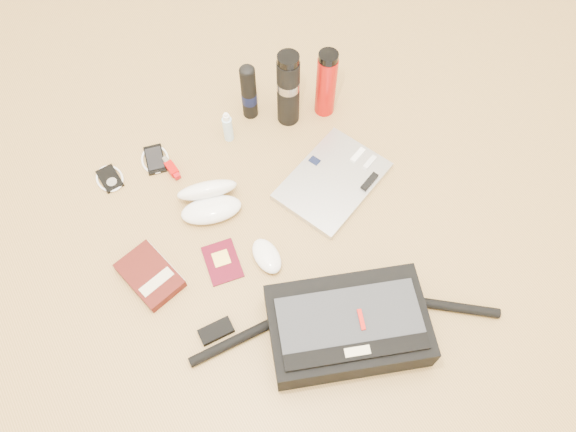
{
  "coord_description": "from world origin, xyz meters",
  "views": [
    {
      "loc": [
        -0.39,
        -0.63,
        1.5
      ],
      "look_at": [
        0.02,
        0.06,
        0.06
      ],
      "focal_mm": 35.0,
      "sensor_mm": 36.0,
      "label": 1
    }
  ],
  "objects_px": {
    "laptop": "(333,181)",
    "book": "(150,275)",
    "thermos_red": "(326,84)",
    "messenger_bag": "(347,326)",
    "thermos_black": "(288,89)"
  },
  "relations": [
    {
      "from": "laptop",
      "to": "book",
      "type": "bearing_deg",
      "value": 159.41
    },
    {
      "from": "book",
      "to": "thermos_red",
      "type": "bearing_deg",
      "value": 6.39
    },
    {
      "from": "book",
      "to": "thermos_red",
      "type": "distance_m",
      "value": 0.82
    },
    {
      "from": "laptop",
      "to": "thermos_black",
      "type": "xyz_separation_m",
      "value": [
        0.02,
        0.3,
        0.13
      ]
    },
    {
      "from": "messenger_bag",
      "to": "thermos_red",
      "type": "xyz_separation_m",
      "value": [
        0.38,
        0.69,
        0.07
      ]
    },
    {
      "from": "messenger_bag",
      "to": "book",
      "type": "relative_size",
      "value": 3.89
    },
    {
      "from": "thermos_black",
      "to": "book",
      "type": "bearing_deg",
      "value": -155.38
    },
    {
      "from": "messenger_bag",
      "to": "thermos_red",
      "type": "relative_size",
      "value": 3.14
    },
    {
      "from": "messenger_bag",
      "to": "laptop",
      "type": "distance_m",
      "value": 0.49
    },
    {
      "from": "laptop",
      "to": "book",
      "type": "xyz_separation_m",
      "value": [
        -0.63,
        0.0,
        0.0
      ]
    },
    {
      "from": "messenger_bag",
      "to": "book",
      "type": "height_order",
      "value": "messenger_bag"
    },
    {
      "from": "messenger_bag",
      "to": "thermos_red",
      "type": "bearing_deg",
      "value": 83.28
    },
    {
      "from": "book",
      "to": "thermos_black",
      "type": "height_order",
      "value": "thermos_black"
    },
    {
      "from": "messenger_bag",
      "to": "thermos_red",
      "type": "height_order",
      "value": "thermos_red"
    },
    {
      "from": "thermos_red",
      "to": "messenger_bag",
      "type": "bearing_deg",
      "value": -118.94
    }
  ]
}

